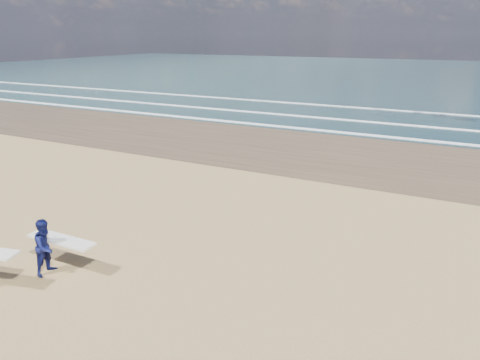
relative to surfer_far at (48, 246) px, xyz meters
The scene contains 1 object.
surfer_far is the anchor object (origin of this frame).
Camera 1 is at (9.68, -6.41, 6.51)m, focal length 32.00 mm.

